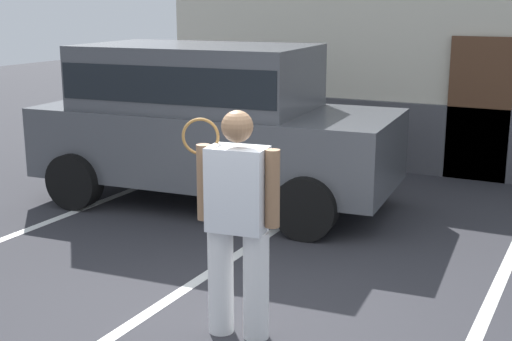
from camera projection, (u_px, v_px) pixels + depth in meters
The scene contains 7 objects.
ground_plane at pixel (230, 336), 5.54m from camera, with size 40.00×40.00×0.00m, color #2D2D33.
parking_stripe_0 at pixel (45, 223), 8.34m from camera, with size 0.12×4.40×0.01m, color silver.
parking_stripe_1 at pixel (232, 258), 7.20m from camera, with size 0.12×4.40×0.01m, color silver.
parking_stripe_2 at pixel (489, 306), 6.07m from camera, with size 0.12×4.40×0.01m, color silver.
house_frontage at pixel (430, 79), 10.57m from camera, with size 8.92×0.40×3.08m.
parked_suv at pixel (208, 116), 9.00m from camera, with size 4.74×2.47×2.05m.
tennis_player_man at pixel (237, 221), 5.35m from camera, with size 0.80×0.33×1.80m.
Camera 1 is at (2.50, -4.42, 2.58)m, focal length 48.97 mm.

